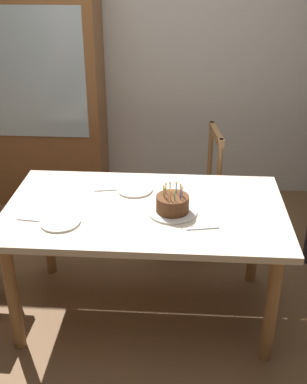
# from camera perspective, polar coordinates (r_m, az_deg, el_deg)

# --- Properties ---
(ground) EXTENTS (6.40, 6.40, 0.00)m
(ground) POSITION_cam_1_polar(r_m,az_deg,el_deg) (3.22, -0.91, -13.71)
(ground) COLOR brown
(back_wall) EXTENTS (6.40, 0.10, 2.60)m
(back_wall) POSITION_cam_1_polar(r_m,az_deg,el_deg) (4.36, 0.98, 16.40)
(back_wall) COLOR beige
(back_wall) RESTS_ON ground
(dining_table) EXTENTS (1.63, 0.93, 0.76)m
(dining_table) POSITION_cam_1_polar(r_m,az_deg,el_deg) (2.83, -1.01, -3.42)
(dining_table) COLOR beige
(dining_table) RESTS_ON ground
(birthday_cake) EXTENTS (0.28, 0.28, 0.17)m
(birthday_cake) POSITION_cam_1_polar(r_m,az_deg,el_deg) (2.71, 2.27, -1.59)
(birthday_cake) COLOR silver
(birthday_cake) RESTS_ON dining_table
(plate_near_celebrant) EXTENTS (0.22, 0.22, 0.01)m
(plate_near_celebrant) POSITION_cam_1_polar(r_m,az_deg,el_deg) (2.68, -11.02, -3.51)
(plate_near_celebrant) COLOR white
(plate_near_celebrant) RESTS_ON dining_table
(plate_far_side) EXTENTS (0.22, 0.22, 0.01)m
(plate_far_side) POSITION_cam_1_polar(r_m,az_deg,el_deg) (2.98, -2.26, 0.29)
(plate_far_side) COLOR white
(plate_far_side) RESTS_ON dining_table
(fork_near_celebrant) EXTENTS (0.18, 0.04, 0.01)m
(fork_near_celebrant) POSITION_cam_1_polar(r_m,az_deg,el_deg) (2.73, -14.20, -3.26)
(fork_near_celebrant) COLOR silver
(fork_near_celebrant) RESTS_ON dining_table
(fork_far_side) EXTENTS (0.18, 0.05, 0.01)m
(fork_far_side) POSITION_cam_1_polar(r_m,az_deg,el_deg) (2.99, -5.33, 0.26)
(fork_far_side) COLOR silver
(fork_far_side) RESTS_ON dining_table
(fork_near_guest) EXTENTS (0.18, 0.05, 0.01)m
(fork_near_guest) POSITION_cam_1_polar(r_m,az_deg,el_deg) (2.59, 5.86, -4.30)
(fork_near_guest) COLOR silver
(fork_near_guest) RESTS_ON dining_table
(chair_spindle_back) EXTENTS (0.49, 0.49, 0.95)m
(chair_spindle_back) POSITION_cam_1_polar(r_m,az_deg,el_deg) (3.62, 4.40, -0.08)
(chair_spindle_back) COLOR #9E7042
(chair_spindle_back) RESTS_ON ground
(china_cabinet) EXTENTS (1.10, 0.45, 1.90)m
(china_cabinet) POSITION_cam_1_polar(r_m,az_deg,el_deg) (4.34, -13.48, 10.91)
(china_cabinet) COLOR brown
(china_cabinet) RESTS_ON ground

